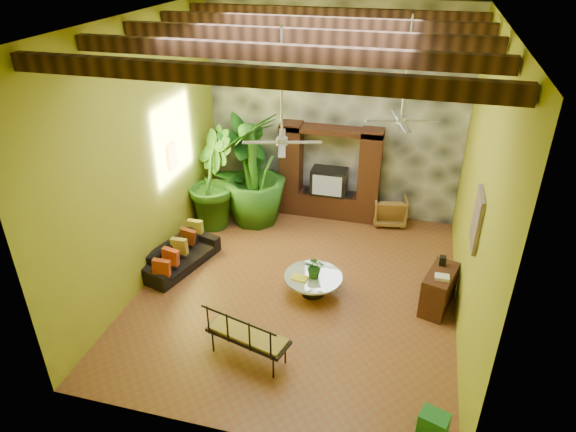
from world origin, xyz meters
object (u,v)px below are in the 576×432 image
(tall_plant_a, at_px, (245,167))
(side_console, at_px, (439,290))
(entertainment_center, at_px, (329,179))
(green_bin, at_px, (433,424))
(ceiling_fan_back, at_px, (402,109))
(coffee_table, at_px, (313,282))
(ceiling_fan_front, at_px, (282,129))
(iron_bench, at_px, (246,335))
(sofa, at_px, (180,256))
(tall_plant_c, at_px, (254,170))
(tall_plant_b, at_px, (211,179))
(wicker_armchair, at_px, (390,210))

(tall_plant_a, xyz_separation_m, side_console, (4.62, -2.54, -0.87))
(entertainment_center, bearing_deg, green_bin, -66.09)
(ceiling_fan_back, height_order, green_bin, ceiling_fan_back)
(side_console, bearing_deg, coffee_table, -159.55)
(coffee_table, bearing_deg, green_bin, -49.49)
(ceiling_fan_front, xyz_separation_m, iron_bench, (-0.14, -1.72, -2.86))
(ceiling_fan_front, bearing_deg, sofa, 167.78)
(ceiling_fan_back, distance_m, coffee_table, 3.63)
(ceiling_fan_front, relative_size, tall_plant_a, 0.74)
(entertainment_center, height_order, tall_plant_c, tall_plant_c)
(sofa, xyz_separation_m, tall_plant_a, (0.59, 2.54, 1.00))
(ceiling_fan_back, xyz_separation_m, iron_bench, (-1.94, -3.32, -2.86))
(sofa, distance_m, green_bin, 5.93)
(tall_plant_b, bearing_deg, wicker_armchair, 15.15)
(ceiling_fan_front, height_order, ceiling_fan_back, same)
(tall_plant_c, height_order, green_bin, tall_plant_c)
(side_console, bearing_deg, tall_plant_b, 176.00)
(sofa, relative_size, coffee_table, 1.63)
(tall_plant_b, bearing_deg, sofa, -89.21)
(coffee_table, bearing_deg, wicker_armchair, 69.69)
(tall_plant_c, height_order, iron_bench, tall_plant_c)
(tall_plant_a, xyz_separation_m, green_bin, (4.59, -5.42, -1.09))
(ceiling_fan_front, distance_m, tall_plant_b, 4.06)
(ceiling_fan_front, xyz_separation_m, tall_plant_b, (-2.38, 2.41, -2.24))
(wicker_armchair, distance_m, tall_plant_b, 4.30)
(iron_bench, bearing_deg, coffee_table, 87.42)
(ceiling_fan_back, relative_size, side_console, 1.91)
(coffee_table, height_order, green_bin, coffee_table)
(tall_plant_b, xyz_separation_m, green_bin, (5.20, -4.79, -1.00))
(wicker_armchair, height_order, side_console, side_console)
(entertainment_center, bearing_deg, sofa, -130.16)
(ceiling_fan_back, height_order, iron_bench, ceiling_fan_back)
(ceiling_fan_front, bearing_deg, wicker_armchair, 64.21)
(tall_plant_c, xyz_separation_m, side_console, (4.31, -2.30, -0.95))
(wicker_armchair, xyz_separation_m, coffee_table, (-1.18, -3.19, -0.10))
(ceiling_fan_front, bearing_deg, tall_plant_c, 117.41)
(ceiling_fan_back, relative_size, iron_bench, 1.27)
(ceiling_fan_front, relative_size, tall_plant_b, 0.80)
(coffee_table, distance_m, green_bin, 3.55)
(entertainment_center, xyz_separation_m, ceiling_fan_back, (1.60, -1.94, 2.44))
(tall_plant_c, bearing_deg, wicker_armchair, 12.62)
(wicker_armchair, xyz_separation_m, green_bin, (1.12, -5.89, -0.18))
(ceiling_fan_front, bearing_deg, side_console, 10.00)
(wicker_armchair, height_order, coffee_table, wicker_armchair)
(side_console, bearing_deg, tall_plant_c, 167.87)
(ceiling_fan_front, bearing_deg, coffee_table, 31.95)
(sofa, xyz_separation_m, coffee_table, (2.87, -0.19, -0.01))
(tall_plant_b, bearing_deg, tall_plant_c, 23.28)
(tall_plant_c, relative_size, coffee_table, 2.38)
(iron_bench, bearing_deg, tall_plant_a, 124.04)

